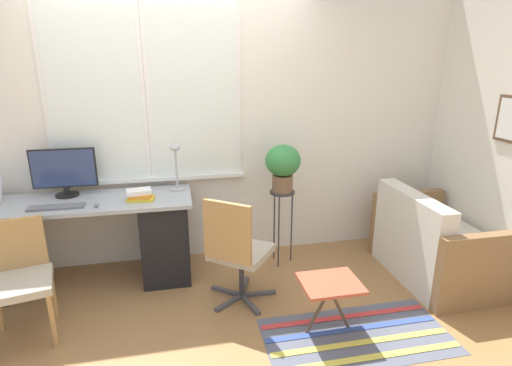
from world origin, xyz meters
TOP-DOWN VIEW (x-y plane):
  - ground_plane at (0.00, 0.00)m, footprint 14.00×14.00m
  - wall_back_with_window at (-0.01, 0.67)m, footprint 9.00×0.12m
  - wall_right_with_picture at (2.71, -0.00)m, footprint 0.08×9.00m
  - desk at (-0.86, 0.30)m, footprint 1.93×0.59m
  - monitor at (-0.94, 0.46)m, footprint 0.53×0.19m
  - keyboard at (-0.95, 0.15)m, footprint 0.42×0.11m
  - mouse at (-0.65, 0.13)m, footprint 0.04×0.06m
  - desk_lamp at (-0.01, 0.44)m, footprint 0.13×0.13m
  - book_stack at (-0.32, 0.22)m, footprint 0.23×0.17m
  - desk_chair_wooden at (-1.12, -0.33)m, footprint 0.49×0.50m
  - office_chair_swivel at (0.42, -0.26)m, footprint 0.59×0.60m
  - couch_loveseat at (2.21, -0.20)m, footprint 0.74×1.13m
  - plant_stand at (0.94, 0.32)m, footprint 0.23×0.23m
  - potted_plant at (0.94, 0.32)m, footprint 0.32×0.32m
  - floor_rug_striped at (1.19, -0.85)m, footprint 1.33×0.66m
  - folding_stool at (1.01, -0.75)m, footprint 0.41×0.35m

SIDE VIEW (x-z plane):
  - ground_plane at x=0.00m, z-range 0.00..0.00m
  - floor_rug_striped at x=1.19m, z-range 0.00..0.01m
  - couch_loveseat at x=2.21m, z-range -0.12..0.69m
  - folding_stool at x=1.01m, z-range 0.16..0.57m
  - desk at x=-0.86m, z-range 0.03..0.79m
  - desk_chair_wooden at x=-1.12m, z-range 0.04..0.87m
  - office_chair_swivel at x=0.42m, z-range 0.01..0.92m
  - plant_stand at x=0.94m, z-range 0.25..0.98m
  - keyboard at x=-0.95m, z-range 0.77..0.79m
  - mouse at x=-0.65m, z-range 0.77..0.80m
  - book_stack at x=-0.32m, z-range 0.77..0.86m
  - monitor at x=-0.94m, z-range 0.78..1.19m
  - potted_plant at x=0.94m, z-range 0.77..1.20m
  - desk_lamp at x=-0.01m, z-range 0.83..1.24m
  - wall_right_with_picture at x=2.71m, z-range 0.00..2.70m
  - wall_back_with_window at x=-0.01m, z-range 0.01..2.71m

